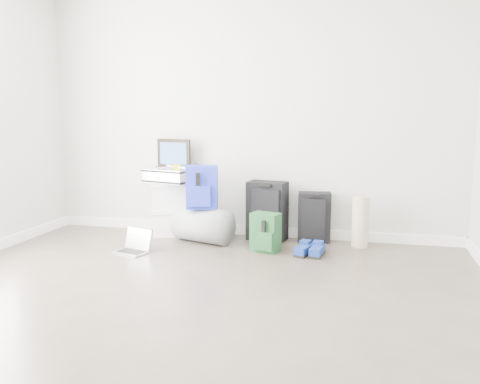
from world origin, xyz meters
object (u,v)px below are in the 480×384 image
(duffel_bag, at_px, (203,225))
(briefcase, at_px, (171,175))
(carry_on, at_px, (314,217))
(boxes_stack, at_px, (172,208))
(large_suitcase, at_px, (267,211))
(laptop, at_px, (134,247))

(duffel_bag, bearing_deg, briefcase, 170.23)
(duffel_bag, xyz_separation_m, carry_on, (1.12, 0.28, 0.08))
(boxes_stack, xyz_separation_m, carry_on, (1.55, 0.05, -0.04))
(briefcase, bearing_deg, duffel_bag, -12.48)
(boxes_stack, height_order, briefcase, briefcase)
(large_suitcase, bearing_deg, carry_on, 13.21)
(duffel_bag, height_order, large_suitcase, large_suitcase)
(carry_on, bearing_deg, laptop, -162.08)
(duffel_bag, xyz_separation_m, large_suitcase, (0.63, 0.25, 0.13))
(boxes_stack, xyz_separation_m, duffel_bag, (0.44, -0.23, -0.12))
(duffel_bag, height_order, carry_on, carry_on)
(briefcase, relative_size, laptop, 1.39)
(laptop, bearing_deg, carry_on, 44.14)
(carry_on, bearing_deg, large_suitcase, 175.47)
(laptop, bearing_deg, boxes_stack, 100.86)
(briefcase, height_order, duffel_bag, briefcase)
(boxes_stack, relative_size, duffel_bag, 1.01)
(duffel_bag, distance_m, large_suitcase, 0.69)
(briefcase, xyz_separation_m, duffel_bag, (0.44, -0.23, -0.48))
(boxes_stack, bearing_deg, carry_on, -17.65)
(carry_on, bearing_deg, boxes_stack, 173.65)
(duffel_bag, bearing_deg, carry_on, 32.04)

